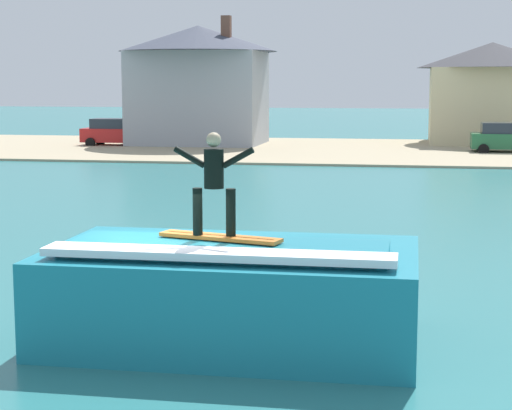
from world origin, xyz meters
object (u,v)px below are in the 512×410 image
Objects in this scene: surfboard at (220,237)px; car_far_shore at (503,138)px; wave_crest at (232,293)px; surfer at (214,178)px; house_with_chimney at (198,78)px; house_gabled_white at (491,89)px; car_near_shore at (115,132)px.

surfboard is 41.69m from car_far_shore.
surfer reaches higher than wave_crest.
car_far_shore is at bearing 78.51° from surfboard.
house_with_chimney reaches higher than surfboard.
house_with_chimney is (-19.58, 3.60, 3.59)m from car_far_shore.
surfboard is at bearing 17.79° from surfer.
surfboard is 45.94m from house_with_chimney.
wave_crest is at bearing -99.30° from house_gabled_white.
surfer is 45.90m from house_with_chimney.
surfboard is at bearing -101.49° from car_far_shore.
house_gabled_white is (19.42, 4.46, -0.76)m from house_with_chimney.
wave_crest is 3.60× the size of surfer.
car_far_shore is 0.37× the size of house_with_chimney.
surfboard is 45.36m from car_near_shore.
wave_crest is 1.38× the size of car_near_shore.
surfer is (-0.25, -0.19, 1.93)m from wave_crest.
car_far_shore is at bearing -10.43° from house_with_chimney.
surfer is 0.43× the size of car_far_shore.
surfer is 49.64m from house_gabled_white.
car_far_shore is at bearing 78.39° from surfer.
surfboard is 0.97m from surfer.
surfer is 45.38m from car_near_shore.
wave_crest is at bearing -75.52° from house_with_chimney.
car_near_shore is at bearing 111.28° from surfboard.
car_near_shore is (-16.63, 42.10, 0.12)m from wave_crest.
surfboard is 0.21× the size of house_gabled_white.
car_far_shore is 8.54m from house_gabled_white.
house_gabled_white reaches higher than surfer.
house_gabled_white reaches higher than wave_crest.
house_gabled_white is at bearing 12.92° from house_with_chimney.
surfer is at bearing -101.61° from car_far_shore.
surfboard is 0.48× the size of car_near_shore.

